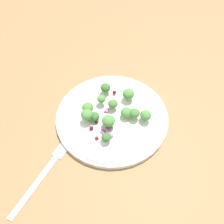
# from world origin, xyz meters

# --- Properties ---
(ground_plane) EXTENTS (1.80, 1.80, 0.02)m
(ground_plane) POSITION_xyz_m (0.00, 0.00, -0.01)
(ground_plane) COLOR olive
(plate) EXTENTS (0.27, 0.27, 0.02)m
(plate) POSITION_xyz_m (-0.02, -0.01, 0.01)
(plate) COLOR white
(plate) RESTS_ON ground_plane
(dressing_pool) EXTENTS (0.16, 0.16, 0.00)m
(dressing_pool) POSITION_xyz_m (-0.02, -0.01, 0.01)
(dressing_pool) COLOR white
(dressing_pool) RESTS_ON plate
(broccoli_floret_0) EXTENTS (0.03, 0.03, 0.03)m
(broccoli_floret_0) POSITION_xyz_m (0.05, -0.04, 0.03)
(broccoli_floret_0) COLOR #8EB77A
(broccoli_floret_0) RESTS_ON plate
(broccoli_floret_1) EXTENTS (0.03, 0.03, 0.03)m
(broccoli_floret_1) POSITION_xyz_m (-0.07, 0.02, 0.03)
(broccoli_floret_1) COLOR #8EB77A
(broccoli_floret_1) RESTS_ON plate
(broccoli_floret_2) EXTENTS (0.02, 0.02, 0.02)m
(broccoli_floret_2) POSITION_xyz_m (-0.01, 0.01, 0.03)
(broccoli_floret_2) COLOR #8EB77A
(broccoli_floret_2) RESTS_ON plate
(broccoli_floret_3) EXTENTS (0.02, 0.02, 0.02)m
(broccoli_floret_3) POSITION_xyz_m (0.03, -0.03, 0.03)
(broccoli_floret_3) COLOR #ADD18E
(broccoli_floret_3) RESTS_ON plate
(broccoli_floret_4) EXTENTS (0.03, 0.03, 0.03)m
(broccoli_floret_4) POSITION_xyz_m (-0.08, 0.00, 0.04)
(broccoli_floret_4) COLOR #8EB77A
(broccoli_floret_4) RESTS_ON plate
(broccoli_floret_5) EXTENTS (0.03, 0.03, 0.03)m
(broccoli_floret_5) POSITION_xyz_m (-0.01, 0.07, 0.03)
(broccoli_floret_5) COLOR #ADD18E
(broccoli_floret_5) RESTS_ON plate
(broccoli_floret_6) EXTENTS (0.03, 0.03, 0.03)m
(broccoli_floret_6) POSITION_xyz_m (0.01, -0.02, 0.03)
(broccoli_floret_6) COLOR #8EB77A
(broccoli_floret_6) RESTS_ON plate
(broccoli_floret_7) EXTENTS (0.03, 0.03, 0.03)m
(broccoli_floret_7) POSITION_xyz_m (-0.04, -0.03, 0.03)
(broccoli_floret_7) COLOR #ADD18E
(broccoli_floret_7) RESTS_ON plate
(broccoli_floret_8) EXTENTS (0.03, 0.03, 0.03)m
(broccoli_floret_8) POSITION_xyz_m (0.04, 0.03, 0.03)
(broccoli_floret_8) COLOR #ADD18E
(broccoli_floret_8) RESTS_ON plate
(broccoli_floret_9) EXTENTS (0.02, 0.02, 0.02)m
(broccoli_floret_9) POSITION_xyz_m (-0.06, -0.07, 0.03)
(broccoli_floret_9) COLOR #8EB77A
(broccoli_floret_9) RESTS_ON plate
(broccoli_floret_10) EXTENTS (0.02, 0.02, 0.02)m
(broccoli_floret_10) POSITION_xyz_m (-0.03, 0.04, 0.03)
(broccoli_floret_10) COLOR #8EB77A
(broccoli_floret_10) RESTS_ON plate
(broccoli_floret_11) EXTENTS (0.02, 0.02, 0.02)m
(broccoli_floret_11) POSITION_xyz_m (-0.06, -0.01, 0.03)
(broccoli_floret_11) COLOR #8EB77A
(broccoli_floret_11) RESTS_ON plate
(cranberry_0) EXTENTS (0.01, 0.01, 0.01)m
(cranberry_0) POSITION_xyz_m (-0.08, -0.03, 0.02)
(cranberry_0) COLOR maroon
(cranberry_0) RESTS_ON plate
(cranberry_1) EXTENTS (0.01, 0.01, 0.01)m
(cranberry_1) POSITION_xyz_m (0.01, 0.05, 0.02)
(cranberry_1) COLOR maroon
(cranberry_1) RESTS_ON plate
(cranberry_2) EXTENTS (0.01, 0.01, 0.01)m
(cranberry_2) POSITION_xyz_m (-0.06, -0.02, 0.02)
(cranberry_2) COLOR #4C0A14
(cranberry_2) RESTS_ON plate
(cranberry_3) EXTENTS (0.01, 0.01, 0.01)m
(cranberry_3) POSITION_xyz_m (-0.03, 0.05, 0.02)
(cranberry_3) COLOR maroon
(cranberry_3) RESTS_ON plate
(cranberry_4) EXTENTS (0.01, 0.01, 0.01)m
(cranberry_4) POSITION_xyz_m (-0.07, -0.06, 0.02)
(cranberry_4) COLOR maroon
(cranberry_4) RESTS_ON plate
(onion_bit_0) EXTENTS (0.02, 0.01, 0.00)m
(onion_bit_0) POSITION_xyz_m (-0.04, -0.04, 0.02)
(onion_bit_0) COLOR #934C84
(onion_bit_0) RESTS_ON plate
(onion_bit_1) EXTENTS (0.01, 0.01, 0.00)m
(onion_bit_1) POSITION_xyz_m (-0.05, -0.04, 0.02)
(onion_bit_1) COLOR #843D75
(onion_bit_1) RESTS_ON plate
(onion_bit_2) EXTENTS (0.01, 0.01, 0.00)m
(onion_bit_2) POSITION_xyz_m (-0.04, -0.06, 0.02)
(onion_bit_2) COLOR #934C84
(onion_bit_2) RESTS_ON plate
(onion_bit_3) EXTENTS (0.01, 0.01, 0.00)m
(onion_bit_3) POSITION_xyz_m (-0.03, 0.01, 0.02)
(onion_bit_3) COLOR #A35B93
(onion_bit_3) RESTS_ON plate
(fork) EXTENTS (0.15, 0.14, 0.01)m
(fork) POSITION_xyz_m (-0.20, -0.09, 0.00)
(fork) COLOR silver
(fork) RESTS_ON ground_plane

